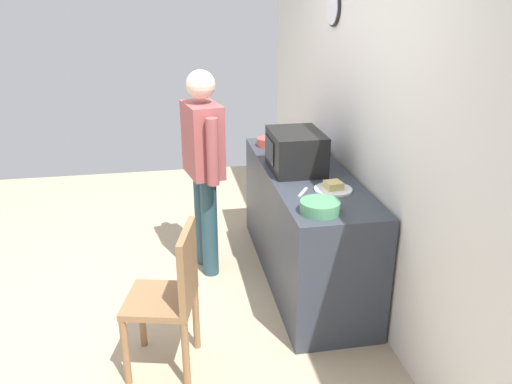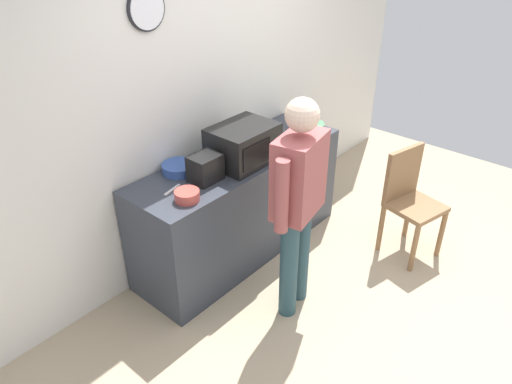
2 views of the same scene
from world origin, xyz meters
TOP-DOWN VIEW (x-y plane):
  - ground_plane at (0.00, 0.00)m, footprint 6.00×6.00m
  - back_wall at (-0.00, 1.60)m, footprint 5.40×0.13m
  - kitchen_counter at (-0.15, 1.22)m, footprint 1.96×0.62m
  - microwave at (-0.19, 1.14)m, footprint 0.50×0.39m
  - sandwich_plate at (0.28, 1.29)m, footprint 0.26×0.26m
  - salad_bowl at (-0.86, 1.05)m, footprint 0.17×0.17m
  - cereal_bowl at (-0.63, 1.40)m, footprint 0.26×0.26m
  - mixing_bowl at (0.63, 1.09)m, footprint 0.25×0.25m
  - toaster at (-0.59, 1.15)m, footprint 0.22×0.18m
  - fork_utensil at (0.28, 1.08)m, footprint 0.15×0.11m
  - spoon_utensil at (-0.84, 1.23)m, footprint 0.17×0.05m
  - person_standing at (-0.40, 0.45)m, footprint 0.58×0.32m
  - wooden_chair at (0.78, 0.15)m, footprint 0.48×0.48m

SIDE VIEW (x-z plane):
  - ground_plane at x=0.00m, z-range 0.00..0.00m
  - kitchen_counter at x=-0.15m, z-range 0.00..0.91m
  - wooden_chair at x=0.78m, z-range 0.05..0.99m
  - fork_utensil at x=0.28m, z-range 0.91..0.91m
  - spoon_utensil at x=-0.84m, z-range 0.91..0.91m
  - sandwich_plate at x=0.28m, z-range 0.89..0.96m
  - cereal_bowl at x=-0.63m, z-range 0.91..0.97m
  - salad_bowl at x=-0.86m, z-range 0.91..0.98m
  - mixing_bowl at x=0.63m, z-range 0.91..0.98m
  - person_standing at x=-0.40m, z-range 0.14..1.79m
  - toaster at x=-0.59m, z-range 0.91..1.11m
  - microwave at x=-0.19m, z-range 0.91..1.21m
  - back_wall at x=0.00m, z-range 0.00..2.60m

